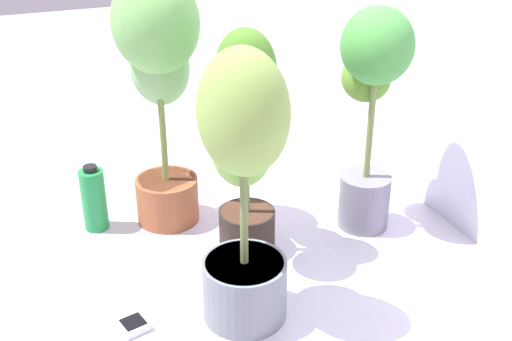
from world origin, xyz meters
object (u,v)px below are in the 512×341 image
at_px(hygrometer_box, 133,325).
at_px(nutrient_bottle, 94,199).
at_px(potted_plant_front_left, 159,73).
at_px(potted_plant_front_right, 243,179).
at_px(potted_plant_center, 247,132).
at_px(potted_plant_back_center, 371,94).

relative_size(hygrometer_box, nutrient_bottle, 0.38).
xyz_separation_m(potted_plant_front_left, potted_plant_front_right, (0.63, 0.07, -0.12)).
xyz_separation_m(potted_plant_front_left, potted_plant_center, (0.32, 0.20, -0.12)).
height_order(potted_plant_back_center, potted_plant_front_right, potted_plant_front_right).
relative_size(potted_plant_back_center, nutrient_bottle, 3.22).
bearing_deg(potted_plant_front_right, hygrometer_box, -97.92).
bearing_deg(hygrometer_box, potted_plant_front_left, 51.95).
xyz_separation_m(potted_plant_back_center, nutrient_bottle, (-0.32, -0.93, -0.39)).
distance_m(potted_plant_front_left, hygrometer_box, 0.85).
distance_m(potted_plant_front_right, hygrometer_box, 0.55).
height_order(potted_plant_back_center, potted_plant_front_left, potted_plant_front_left).
distance_m(potted_plant_front_left, potted_plant_center, 0.40).
relative_size(potted_plant_front_right, nutrient_bottle, 3.28).
height_order(potted_plant_front_left, potted_plant_center, potted_plant_front_left).
bearing_deg(potted_plant_back_center, potted_plant_front_left, -114.38).
distance_m(potted_plant_center, hygrometer_box, 0.69).
height_order(potted_plant_front_right, hygrometer_box, potted_plant_front_right).
bearing_deg(potted_plant_center, nutrient_bottle, -126.73).
bearing_deg(nutrient_bottle, hygrometer_box, 0.65).
relative_size(potted_plant_front_right, hygrometer_box, 8.58).
bearing_deg(potted_plant_front_right, potted_plant_center, 157.76).
bearing_deg(potted_plant_front_left, hygrometer_box, -23.95).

